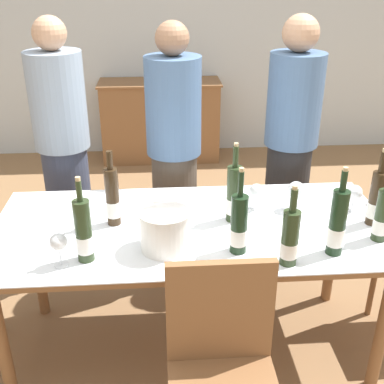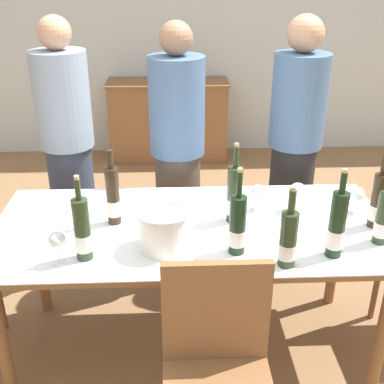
{
  "view_description": "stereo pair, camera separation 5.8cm",
  "coord_description": "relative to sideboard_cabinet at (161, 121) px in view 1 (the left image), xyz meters",
  "views": [
    {
      "loc": [
        -0.15,
        -2.03,
        1.91
      ],
      "look_at": [
        0.0,
        0.0,
        0.94
      ],
      "focal_mm": 45.0,
      "sensor_mm": 36.0,
      "label": 1
    },
    {
      "loc": [
        -0.09,
        -2.03,
        1.91
      ],
      "look_at": [
        0.0,
        0.0,
        0.94
      ],
      "focal_mm": 45.0,
      "sensor_mm": 36.0,
      "label": 2
    }
  ],
  "objects": [
    {
      "name": "wine_bottle_7",
      "position": [
        0.31,
        -3.1,
        0.47
      ],
      "size": [
        0.08,
        0.08,
        0.4
      ],
      "color": "black",
      "rests_on": "dining_table"
    },
    {
      "name": "wine_glass_3",
      "position": [
        0.96,
        -2.75,
        0.44
      ],
      "size": [
        0.08,
        0.08,
        0.14
      ],
      "color": "white",
      "rests_on": "dining_table"
    },
    {
      "name": "dining_table",
      "position": [
        0.13,
        -2.85,
        0.27
      ],
      "size": [
        1.93,
        0.88,
        0.76
      ],
      "color": "brown",
      "rests_on": "ground_plane"
    },
    {
      "name": "sideboard_cabinet",
      "position": [
        0.0,
        0.0,
        0.0
      ],
      "size": [
        1.24,
        0.46,
        0.83
      ],
      "color": "brown",
      "rests_on": "ground_plane"
    },
    {
      "name": "ice_bucket",
      "position": [
        -0.01,
        -3.05,
        0.44
      ],
      "size": [
        0.23,
        0.23,
        0.19
      ],
      "color": "white",
      "rests_on": "dining_table"
    },
    {
      "name": "person_host",
      "position": [
        -0.61,
        -2.05,
        0.42
      ],
      "size": [
        0.33,
        0.33,
        1.65
      ],
      "color": "#383F56",
      "rests_on": "ground_plane"
    },
    {
      "name": "chair_near_front",
      "position": [
        0.19,
        -3.52,
        0.12
      ],
      "size": [
        0.42,
        0.42,
        0.92
      ],
      "color": "brown",
      "rests_on": "ground_plane"
    },
    {
      "name": "wine_bottle_6",
      "position": [
        0.33,
        -2.81,
        0.48
      ],
      "size": [
        0.08,
        0.08,
        0.4
      ],
      "color": "#28381E",
      "rests_on": "dining_table"
    },
    {
      "name": "wine_bottle_4",
      "position": [
        -0.35,
        -3.11,
        0.48
      ],
      "size": [
        0.07,
        0.07,
        0.39
      ],
      "color": "#28381E",
      "rests_on": "dining_table"
    },
    {
      "name": "back_wall",
      "position": [
        0.13,
        0.29,
        0.99
      ],
      "size": [
        8.0,
        0.1,
        2.8
      ],
      "color": "silver",
      "rests_on": "ground_plane"
    },
    {
      "name": "wine_bottle_1",
      "position": [
        -0.25,
        -2.81,
        0.48
      ],
      "size": [
        0.07,
        0.07,
        0.38
      ],
      "color": "#332314",
      "rests_on": "dining_table"
    },
    {
      "name": "person_guest_left",
      "position": [
        0.07,
        -2.13,
        0.4
      ],
      "size": [
        0.33,
        0.33,
        1.63
      ],
      "color": "#51473D",
      "rests_on": "ground_plane"
    },
    {
      "name": "wine_glass_1",
      "position": [
        0.47,
        -2.7,
        0.44
      ],
      "size": [
        0.08,
        0.08,
        0.14
      ],
      "color": "white",
      "rests_on": "dining_table"
    },
    {
      "name": "wine_bottle_3",
      "position": [
        0.51,
        -3.2,
        0.46
      ],
      "size": [
        0.07,
        0.07,
        0.36
      ],
      "color": "#28381E",
      "rests_on": "dining_table"
    },
    {
      "name": "wine_bottle_2",
      "position": [
        0.97,
        -3.04,
        0.46
      ],
      "size": [
        0.07,
        0.07,
        0.35
      ],
      "color": "#28381E",
      "rests_on": "dining_table"
    },
    {
      "name": "wine_bottle_0",
      "position": [
        0.73,
        -3.14,
        0.49
      ],
      "size": [
        0.07,
        0.07,
        0.41
      ],
      "color": "black",
      "rests_on": "dining_table"
    },
    {
      "name": "person_guest_right",
      "position": [
        0.8,
        -2.09,
        0.42
      ],
      "size": [
        0.33,
        0.33,
        1.66
      ],
      "color": "#262628",
      "rests_on": "ground_plane"
    },
    {
      "name": "wine_glass_0",
      "position": [
        0.66,
        -2.72,
        0.45
      ],
      "size": [
        0.09,
        0.09,
        0.15
      ],
      "color": "white",
      "rests_on": "dining_table"
    },
    {
      "name": "wine_glass_2",
      "position": [
        -0.45,
        -3.15,
        0.45
      ],
      "size": [
        0.07,
        0.07,
        0.15
      ],
      "color": "white",
      "rests_on": "dining_table"
    },
    {
      "name": "wine_bottle_5",
      "position": [
        1.0,
        -2.89,
        0.48
      ],
      "size": [
        0.07,
        0.07,
        0.39
      ],
      "color": "#332314",
      "rests_on": "dining_table"
    },
    {
      "name": "ground_plane",
      "position": [
        0.13,
        -2.85,
        -0.41
      ],
      "size": [
        12.0,
        12.0,
        0.0
      ],
      "primitive_type": "plane",
      "color": "olive"
    }
  ]
}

